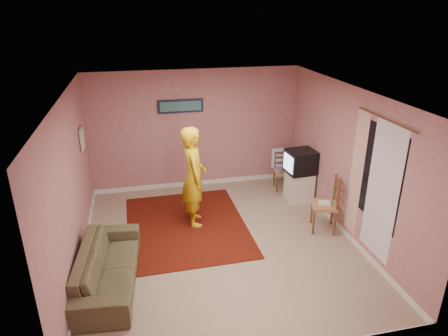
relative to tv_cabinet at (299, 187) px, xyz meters
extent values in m
plane|color=tan|center=(-1.95, -1.26, -0.32)|extent=(5.00, 5.00, 0.00)
cube|color=#B77879|center=(-1.95, 1.24, 0.98)|extent=(4.50, 0.02, 2.60)
cube|color=#B77879|center=(-1.95, -3.76, 0.98)|extent=(4.50, 0.02, 2.60)
cube|color=#B77879|center=(-4.20, -1.26, 0.98)|extent=(0.02, 5.00, 2.60)
cube|color=#B77879|center=(0.30, -1.26, 0.98)|extent=(0.02, 5.00, 2.60)
cube|color=white|center=(-1.95, -1.26, 2.28)|extent=(4.50, 5.00, 0.02)
cube|color=silver|center=(-1.95, 1.23, -0.27)|extent=(4.50, 0.02, 0.10)
cube|color=silver|center=(-4.19, -1.26, -0.27)|extent=(0.02, 5.00, 0.10)
cube|color=silver|center=(0.29, -1.26, -0.27)|extent=(0.02, 5.00, 0.10)
cube|color=black|center=(0.29, -2.16, 1.13)|extent=(0.01, 1.10, 1.50)
cube|color=silver|center=(0.28, -2.31, 0.93)|extent=(0.01, 0.75, 2.10)
cube|color=silver|center=(0.26, -1.61, 0.93)|extent=(0.01, 0.35, 2.10)
cylinder|color=brown|center=(0.25, -2.16, 2.00)|extent=(0.02, 1.40, 0.02)
cube|color=#15173B|center=(-2.25, 1.21, 1.53)|extent=(0.95, 0.03, 0.28)
cube|color=#2C5E7B|center=(-2.25, 1.19, 1.53)|extent=(0.86, 0.01, 0.20)
cube|color=tan|center=(-4.17, 0.34, 1.23)|extent=(0.03, 0.38, 0.42)
cube|color=silver|center=(-4.15, 0.34, 1.23)|extent=(0.01, 0.30, 0.34)
cube|color=#320E05|center=(-2.42, -0.52, -0.31)|extent=(2.19, 2.72, 0.01)
cube|color=silver|center=(0.00, 0.00, 0.00)|extent=(0.50, 0.45, 0.63)
cube|color=black|center=(0.00, 0.00, 0.56)|extent=(0.58, 0.54, 0.48)
cube|color=#8CB2F2|center=(-0.28, -0.02, 0.56)|extent=(0.05, 0.40, 0.34)
cube|color=tan|center=(-0.12, 0.60, 0.09)|extent=(0.42, 0.41, 0.05)
cube|color=brown|center=(-0.12, 0.60, 0.31)|extent=(0.38, 0.08, 0.43)
cube|color=silver|center=(-0.12, 0.60, 0.14)|extent=(0.35, 0.28, 0.05)
cube|color=#8FAEEA|center=(-0.12, 0.79, 0.36)|extent=(0.41, 0.05, 0.43)
cube|color=tan|center=(-0.02, -1.18, 0.17)|extent=(0.56, 0.57, 0.05)
cube|color=brown|center=(-0.02, -1.18, 0.43)|extent=(0.19, 0.44, 0.52)
cube|color=white|center=(-0.02, -1.18, 0.22)|extent=(0.24, 0.20, 0.04)
imported|color=brown|center=(-3.75, -1.91, -0.03)|extent=(0.95, 2.06, 0.58)
imported|color=gold|center=(-2.25, -0.43, 0.62)|extent=(0.47, 0.70, 1.87)
camera|label=1|loc=(-3.16, -6.98, 3.49)|focal=32.00mm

